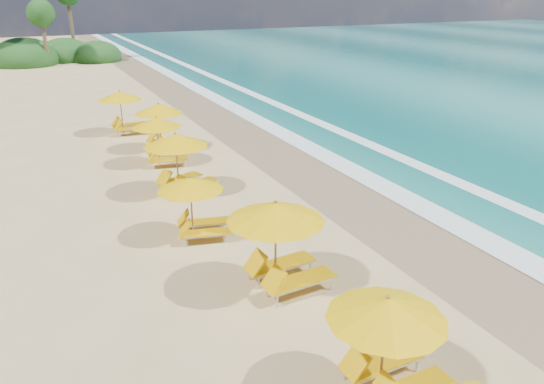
{
  "coord_description": "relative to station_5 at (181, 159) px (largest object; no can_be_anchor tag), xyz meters",
  "views": [
    {
      "loc": [
        -6.71,
        -14.08,
        7.32
      ],
      "look_at": [
        0.0,
        0.0,
        1.2
      ],
      "focal_mm": 34.53,
      "sensor_mm": 36.0,
      "label": 1
    }
  ],
  "objects": [
    {
      "name": "ground",
      "position": [
        1.77,
        -4.2,
        -1.35
      ],
      "size": [
        160.0,
        160.0,
        0.0
      ],
      "primitive_type": "plane",
      "color": "tan",
      "rests_on": "ground"
    },
    {
      "name": "wet_sand",
      "position": [
        5.77,
        -4.2,
        -1.35
      ],
      "size": [
        4.0,
        160.0,
        0.01
      ],
      "primitive_type": "cube",
      "color": "#856F4F",
      "rests_on": "ground"
    },
    {
      "name": "surf_foam",
      "position": [
        8.47,
        -4.2,
        -1.33
      ],
      "size": [
        4.0,
        160.0,
        0.01
      ],
      "color": "white",
      "rests_on": "ground"
    },
    {
      "name": "station_2",
      "position": [
        0.5,
        -12.01,
        -0.09
      ],
      "size": [
        2.46,
        2.28,
        2.26
      ],
      "rotation": [
        0.0,
        0.0,
        0.03
      ],
      "color": "olive",
      "rests_on": "ground"
    },
    {
      "name": "station_3",
      "position": [
        0.38,
        -7.71,
        0.05
      ],
      "size": [
        2.82,
        2.64,
        2.51
      ],
      "rotation": [
        0.0,
        0.0,
        0.07
      ],
      "color": "olive",
      "rests_on": "ground"
    },
    {
      "name": "station_4",
      "position": [
        -0.67,
        -3.94,
        -0.2
      ],
      "size": [
        2.52,
        2.43,
        2.06
      ],
      "rotation": [
        0.0,
        0.0,
        -0.23
      ],
      "color": "olive",
      "rests_on": "ground"
    },
    {
      "name": "station_5",
      "position": [
        0.0,
        0.0,
        0.0
      ],
      "size": [
        3.13,
        3.09,
        2.41
      ],
      "rotation": [
        0.0,
        0.0,
        0.38
      ],
      "color": "olive",
      "rests_on": "ground"
    },
    {
      "name": "station_6",
      "position": [
        0.2,
        3.66,
        -0.13
      ],
      "size": [
        2.65,
        2.54,
        2.17
      ],
      "rotation": [
        0.0,
        0.0,
        -0.21
      ],
      "color": "olive",
      "rests_on": "ground"
    },
    {
      "name": "station_7",
      "position": [
        0.84,
        5.86,
        -0.06
      ],
      "size": [
        2.66,
        2.51,
        2.31
      ],
      "rotation": [
        0.0,
        0.0,
        0.11
      ],
      "color": "olive",
      "rests_on": "ground"
    },
    {
      "name": "station_8",
      "position": [
        -0.23,
        9.72,
        -0.04
      ],
      "size": [
        2.51,
        2.31,
        2.34
      ],
      "rotation": [
        0.0,
        0.0,
        -0.01
      ],
      "color": "olive",
      "rests_on": "ground"
    }
  ]
}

